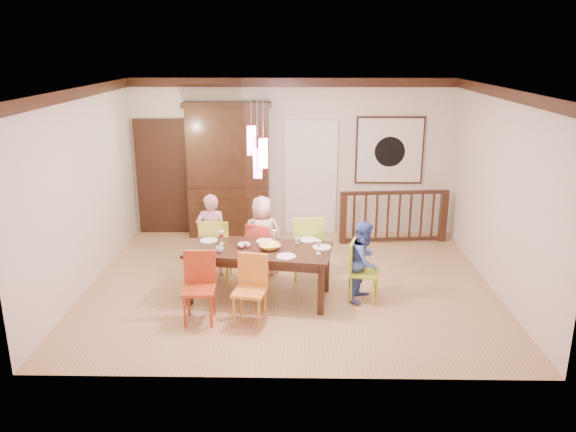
{
  "coord_description": "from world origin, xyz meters",
  "views": [
    {
      "loc": [
        0.11,
        -7.81,
        3.46
      ],
      "look_at": [
        -0.03,
        -0.04,
        1.09
      ],
      "focal_mm": 35.0,
      "sensor_mm": 36.0,
      "label": 1
    }
  ],
  "objects_px": {
    "person_far_left": "(212,235)",
    "balustrade": "(394,216)",
    "chair_far_left": "(216,244)",
    "china_hutch": "(229,170)",
    "chair_end_right": "(365,268)",
    "person_end_right": "(364,261)",
    "dining_table": "(259,254)",
    "person_far_mid": "(262,236)"
  },
  "relations": [
    {
      "from": "dining_table",
      "to": "china_hutch",
      "type": "relative_size",
      "value": 0.84
    },
    {
      "from": "person_far_left",
      "to": "person_end_right",
      "type": "relative_size",
      "value": 1.14
    },
    {
      "from": "chair_far_left",
      "to": "chair_end_right",
      "type": "relative_size",
      "value": 1.14
    },
    {
      "from": "chair_end_right",
      "to": "person_far_left",
      "type": "height_order",
      "value": "person_far_left"
    },
    {
      "from": "chair_end_right",
      "to": "person_far_left",
      "type": "bearing_deg",
      "value": 83.21
    },
    {
      "from": "person_end_right",
      "to": "dining_table",
      "type": "bearing_deg",
      "value": 115.12
    },
    {
      "from": "person_far_left",
      "to": "balustrade",
      "type": "bearing_deg",
      "value": -155.91
    },
    {
      "from": "dining_table",
      "to": "chair_end_right",
      "type": "height_order",
      "value": "chair_end_right"
    },
    {
      "from": "dining_table",
      "to": "person_far_left",
      "type": "xyz_separation_m",
      "value": [
        -0.79,
        0.83,
        -0.01
      ]
    },
    {
      "from": "chair_far_left",
      "to": "china_hutch",
      "type": "height_order",
      "value": "china_hutch"
    },
    {
      "from": "balustrade",
      "to": "china_hutch",
      "type": "bearing_deg",
      "value": 168.19
    },
    {
      "from": "chair_far_left",
      "to": "person_far_left",
      "type": "distance_m",
      "value": 0.2
    },
    {
      "from": "balustrade",
      "to": "person_far_mid",
      "type": "distance_m",
      "value": 2.77
    },
    {
      "from": "chair_end_right",
      "to": "balustrade",
      "type": "relative_size",
      "value": 0.43
    },
    {
      "from": "chair_end_right",
      "to": "person_end_right",
      "type": "relative_size",
      "value": 0.75
    },
    {
      "from": "china_hutch",
      "to": "person_end_right",
      "type": "bearing_deg",
      "value": -51.59
    },
    {
      "from": "dining_table",
      "to": "person_far_mid",
      "type": "xyz_separation_m",
      "value": [
        -0.01,
        0.88,
        -0.03
      ]
    },
    {
      "from": "person_far_left",
      "to": "chair_end_right",
      "type": "bearing_deg",
      "value": 155.21
    },
    {
      "from": "balustrade",
      "to": "person_far_left",
      "type": "bearing_deg",
      "value": -157.7
    },
    {
      "from": "china_hutch",
      "to": "person_far_mid",
      "type": "xyz_separation_m",
      "value": [
        0.73,
        -1.9,
        -0.62
      ]
    },
    {
      "from": "person_far_mid",
      "to": "dining_table",
      "type": "bearing_deg",
      "value": 83.45
    },
    {
      "from": "china_hutch",
      "to": "person_far_left",
      "type": "relative_size",
      "value": 1.9
    },
    {
      "from": "dining_table",
      "to": "person_end_right",
      "type": "relative_size",
      "value": 1.83
    },
    {
      "from": "chair_end_right",
      "to": "person_far_mid",
      "type": "bearing_deg",
      "value": 72.47
    },
    {
      "from": "chair_far_left",
      "to": "person_far_mid",
      "type": "bearing_deg",
      "value": -161.83
    },
    {
      "from": "chair_far_left",
      "to": "balustrade",
      "type": "xyz_separation_m",
      "value": [
        2.97,
        1.75,
        -0.06
      ]
    },
    {
      "from": "person_far_left",
      "to": "person_far_mid",
      "type": "relative_size",
      "value": 1.04
    },
    {
      "from": "chair_end_right",
      "to": "person_end_right",
      "type": "distance_m",
      "value": 0.09
    },
    {
      "from": "chair_far_left",
      "to": "dining_table",
      "type": "bearing_deg",
      "value": 137.96
    },
    {
      "from": "chair_far_left",
      "to": "person_far_left",
      "type": "xyz_separation_m",
      "value": [
        -0.09,
        0.15,
        0.09
      ]
    },
    {
      "from": "chair_end_right",
      "to": "person_far_mid",
      "type": "xyz_separation_m",
      "value": [
        -1.48,
        0.93,
        0.14
      ]
    },
    {
      "from": "chair_far_left",
      "to": "person_end_right",
      "type": "bearing_deg",
      "value": 164.56
    },
    {
      "from": "chair_far_left",
      "to": "person_end_right",
      "type": "relative_size",
      "value": 0.85
    },
    {
      "from": "person_far_left",
      "to": "person_end_right",
      "type": "xyz_separation_m",
      "value": [
        2.26,
        -0.84,
        -0.08
      ]
    },
    {
      "from": "balustrade",
      "to": "dining_table",
      "type": "bearing_deg",
      "value": -138.37
    },
    {
      "from": "china_hutch",
      "to": "person_end_right",
      "type": "relative_size",
      "value": 2.17
    },
    {
      "from": "person_end_right",
      "to": "chair_far_left",
      "type": "bearing_deg",
      "value": 97.81
    },
    {
      "from": "china_hutch",
      "to": "dining_table",
      "type": "bearing_deg",
      "value": -75.05
    },
    {
      "from": "dining_table",
      "to": "china_hutch",
      "type": "height_order",
      "value": "china_hutch"
    },
    {
      "from": "china_hutch",
      "to": "balustrade",
      "type": "bearing_deg",
      "value": -6.54
    },
    {
      "from": "person_far_left",
      "to": "person_far_mid",
      "type": "xyz_separation_m",
      "value": [
        0.78,
        0.05,
        -0.03
      ]
    },
    {
      "from": "chair_far_left",
      "to": "china_hutch",
      "type": "xyz_separation_m",
      "value": [
        -0.04,
        2.1,
        0.69
      ]
    }
  ]
}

